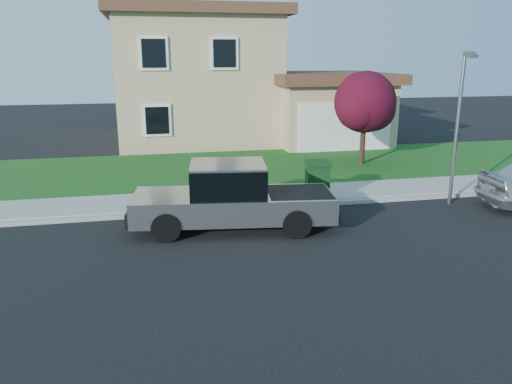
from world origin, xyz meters
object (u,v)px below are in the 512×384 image
pickup_truck (232,198)px  woman (203,190)px  ornamental_tree (365,105)px  trash_bin (317,180)px  street_lamp (459,120)px

pickup_truck → woman: bearing=126.1°
pickup_truck → ornamental_tree: size_ratio=1.47×
trash_bin → street_lamp: bearing=-2.7°
woman → ornamental_tree: ornamental_tree is taller
pickup_truck → ornamental_tree: ornamental_tree is taller
woman → ornamental_tree: 9.30m
woman → ornamental_tree: size_ratio=0.43×
woman → trash_bin: (3.62, 0.47, -0.01)m
pickup_truck → ornamental_tree: 9.58m
pickup_truck → street_lamp: street_lamp is taller
pickup_truck → woman: (-0.66, 1.22, -0.06)m
street_lamp → trash_bin: bearing=172.4°
pickup_truck → street_lamp: size_ratio=1.22×
ornamental_tree → trash_bin: bearing=-126.9°
ornamental_tree → street_lamp: size_ratio=0.83×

